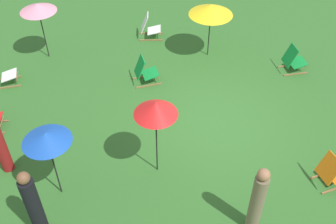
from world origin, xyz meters
The scene contains 12 objects.
ground_plane centered at (0.00, 0.00, 0.00)m, with size 40.00×40.00×0.00m, color #2D6026.
deckchair_1 centered at (2.17, 5.71, 0.37)m, with size 0.59×0.83×0.83m.
deckchair_2 centered at (-2.08, -2.20, 0.37)m, with size 0.66×0.86×0.83m.
deckchair_3 centered at (1.92, 1.70, 0.37)m, with size 0.61×0.84×0.83m.
deckchair_6 centered at (2.11, -2.68, 0.37)m, with size 0.56×0.81×0.83m.
deckchair_7 centered at (4.35, 1.45, 0.37)m, with size 0.52×0.79×0.83m.
umbrella_0 centered at (3.16, -0.32, 1.55)m, with size 1.30×1.30×1.71m.
umbrella_1 centered at (3.48, 4.66, 1.66)m, with size 1.06×1.06×1.78m.
umbrella_2 centered at (-1.38, 1.56, 1.86)m, with size 0.91×0.91×2.02m.
umbrella_3 centered at (-1.84, 3.68, 1.68)m, with size 0.97×0.97×1.80m.
person_0 centered at (-3.02, -0.23, 0.85)m, with size 0.37×0.37×1.74m.
person_1 centered at (-2.79, 3.94, 0.86)m, with size 0.36×0.36×1.79m.
Camera 1 is at (-7.40, 1.82, 7.18)m, focal length 43.26 mm.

